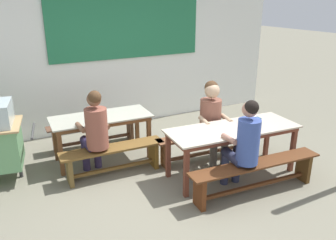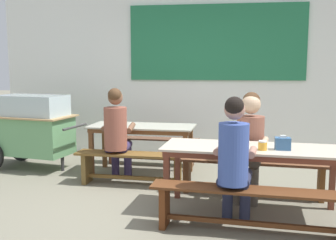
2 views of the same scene
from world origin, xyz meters
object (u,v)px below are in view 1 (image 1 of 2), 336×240
object	(u,v)px
bench_far_front	(113,156)
person_left_back_turned	(95,129)
bench_near_front	(256,173)
person_right_near_table	(212,117)
person_near_front	(244,143)
dining_table_far	(101,121)
bench_far_back	(94,131)
condiment_jar	(245,127)
tissue_box	(254,122)
dining_table_near	(233,132)
bench_near_back	(211,140)

from	to	relation	value
bench_far_front	person_left_back_turned	distance (m)	0.48
bench_near_front	person_right_near_table	xyz separation A→B (m)	(0.05, 1.08, 0.44)
person_near_front	dining_table_far	bearing A→B (deg)	125.27
bench_far_front	person_right_near_table	xyz separation A→B (m)	(1.51, -0.27, 0.43)
bench_far_back	bench_near_front	world-z (taller)	same
bench_far_back	condiment_jar	world-z (taller)	condiment_jar
tissue_box	condiment_jar	xyz separation A→B (m)	(-0.21, -0.05, -0.02)
person_right_near_table	tissue_box	world-z (taller)	person_right_near_table
dining_table_near	person_near_front	size ratio (longest dim) A/B	1.50
dining_table_far	dining_table_near	size ratio (longest dim) A/B	0.79
bench_near_front	person_near_front	distance (m)	0.46
bench_far_back	bench_near_back	distance (m)	2.02
bench_far_front	dining_table_near	bearing A→B (deg)	-27.06
person_near_front	person_left_back_turned	distance (m)	2.02
dining_table_near	person_right_near_table	distance (m)	0.51
person_right_near_table	condiment_jar	world-z (taller)	person_right_near_table
tissue_box	person_right_near_table	bearing A→B (deg)	116.33
person_near_front	bench_near_front	bearing A→B (deg)	-30.77
bench_far_front	condiment_jar	distance (m)	1.90
bench_near_front	bench_far_back	bearing A→B (deg)	119.69
bench_far_front	bench_near_front	distance (m)	1.99
dining_table_near	bench_near_front	xyz separation A→B (m)	(-0.04, -0.57, -0.36)
bench_near_back	person_left_back_turned	distance (m)	1.84
dining_table_near	bench_near_back	world-z (taller)	dining_table_near
dining_table_near	bench_near_back	size ratio (longest dim) A/B	1.05
bench_near_back	condiment_jar	bearing A→B (deg)	-86.13
bench_near_back	person_right_near_table	distance (m)	0.44
dining_table_near	tissue_box	xyz separation A→B (m)	(0.30, -0.09, 0.14)
person_near_front	bench_far_back	bearing A→B (deg)	117.82
person_near_front	bench_near_back	bearing A→B (deg)	76.89
bench_far_front	bench_near_back	world-z (taller)	same
person_near_front	person_left_back_turned	world-z (taller)	person_near_front
condiment_jar	person_right_near_table	bearing A→B (deg)	97.97
bench_near_back	bench_far_front	bearing A→B (deg)	172.54
dining_table_far	condiment_jar	size ratio (longest dim) A/B	15.82
bench_far_back	person_left_back_turned	size ratio (longest dim) A/B	1.20
dining_table_near	dining_table_far	bearing A→B (deg)	137.90
tissue_box	condiment_jar	bearing A→B (deg)	-167.08
person_right_near_table	bench_far_front	bearing A→B (deg)	170.07
bench_near_front	dining_table_far	bearing A→B (deg)	127.02
bench_far_back	person_right_near_table	distance (m)	2.08
bench_near_back	bench_near_front	xyz separation A→B (m)	(-0.09, -1.14, -0.01)
bench_far_back	bench_far_front	size ratio (longest dim) A/B	1.03
dining_table_near	bench_far_front	size ratio (longest dim) A/B	1.29
bench_far_back	condiment_jar	distance (m)	2.62
person_left_back_turned	tissue_box	size ratio (longest dim) A/B	8.49
bench_near_back	bench_near_front	bearing A→B (deg)	-94.51
dining_table_near	condiment_jar	world-z (taller)	condiment_jar
person_near_front	condiment_jar	size ratio (longest dim) A/B	13.30
bench_far_front	bench_near_back	bearing A→B (deg)	-7.46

